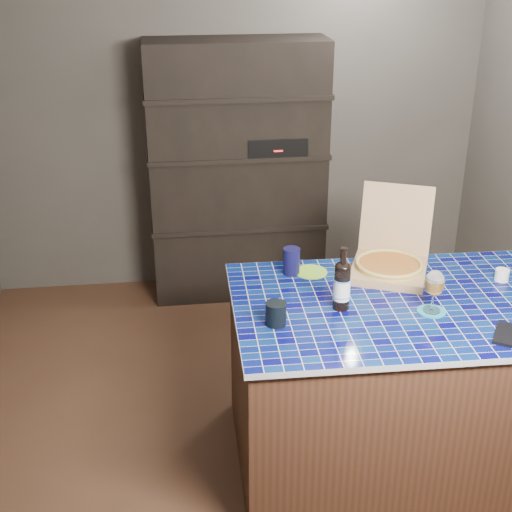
{
  "coord_description": "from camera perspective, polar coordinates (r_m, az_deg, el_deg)",
  "views": [
    {
      "loc": [
        -0.48,
        -3.16,
        2.44
      ],
      "look_at": [
        -0.07,
        0.0,
        0.97
      ],
      "focal_mm": 50.0,
      "sensor_mm": 36.0,
      "label": 1
    }
  ],
  "objects": [
    {
      "name": "room",
      "position": [
        3.41,
        1.18,
        4.32
      ],
      "size": [
        3.5,
        3.5,
        3.5
      ],
      "color": "#543524",
      "rests_on": "ground"
    },
    {
      "name": "shelving_unit",
      "position": [
        4.96,
        -1.44,
        6.68
      ],
      "size": [
        1.2,
        0.41,
        1.8
      ],
      "color": "black",
      "rests_on": "floor"
    },
    {
      "name": "kitchen_island",
      "position": [
        3.58,
        11.23,
        -9.77
      ],
      "size": [
        1.61,
        1.04,
        0.87
      ],
      "rotation": [
        0.0,
        0.0,
        -0.02
      ],
      "color": "#45261B",
      "rests_on": "floor"
    },
    {
      "name": "pizza_box",
      "position": [
        3.61,
        10.64,
        -0.51
      ],
      "size": [
        0.5,
        0.54,
        0.39
      ],
      "rotation": [
        0.0,
        0.0,
        -0.41
      ],
      "color": "tan",
      "rests_on": "kitchen_island"
    },
    {
      "name": "mead_bottle",
      "position": [
        3.21,
        6.89,
        -2.31
      ],
      "size": [
        0.08,
        0.08,
        0.3
      ],
      "color": "black",
      "rests_on": "kitchen_island"
    },
    {
      "name": "teal_trivet",
      "position": [
        3.3,
        13.85,
        -4.31
      ],
      "size": [
        0.13,
        0.13,
        0.01
      ],
      "primitive_type": "cylinder",
      "color": "teal",
      "rests_on": "kitchen_island"
    },
    {
      "name": "wine_glass",
      "position": [
        3.24,
        14.1,
        -2.17
      ],
      "size": [
        0.09,
        0.09,
        0.2
      ],
      "color": "white",
      "rests_on": "teal_trivet"
    },
    {
      "name": "tumbler",
      "position": [
        3.09,
        1.61,
        -4.63
      ],
      "size": [
        0.09,
        0.09,
        0.1
      ],
      "primitive_type": "cylinder",
      "color": "black",
      "rests_on": "kitchen_island"
    },
    {
      "name": "dvd_case",
      "position": [
        3.21,
        19.78,
        -5.98
      ],
      "size": [
        0.21,
        0.23,
        0.01
      ],
      "primitive_type": "cube",
      "rotation": [
        0.0,
        0.0,
        -0.55
      ],
      "color": "black",
      "rests_on": "kitchen_island"
    },
    {
      "name": "white_jar",
      "position": [
        3.68,
        19.08,
        -1.44
      ],
      "size": [
        0.07,
        0.07,
        0.06
      ],
      "primitive_type": "cylinder",
      "color": "white",
      "rests_on": "kitchen_island"
    },
    {
      "name": "navy_cup",
      "position": [
        3.54,
        2.85,
        -0.4
      ],
      "size": [
        0.09,
        0.09,
        0.13
      ],
      "primitive_type": "cylinder",
      "color": "black",
      "rests_on": "kitchen_island"
    },
    {
      "name": "green_trivet",
      "position": [
        3.58,
        4.42,
        -1.27
      ],
      "size": [
        0.16,
        0.16,
        0.01
      ],
      "primitive_type": "cylinder",
      "color": "#82C129",
      "rests_on": "kitchen_island"
    }
  ]
}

